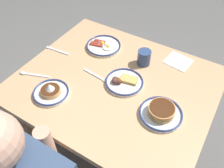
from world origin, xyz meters
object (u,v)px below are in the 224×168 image
plate_far_companion (51,92)px  coffee_mug (144,57)px  fork_far (57,51)px  plate_far_side (161,112)px  tea_spoon (30,74)px  fork_near (96,75)px  paper_napkin (178,61)px  plate_center_pancakes (103,46)px  plate_near_main (124,82)px

plate_far_companion → coffee_mug: coffee_mug is taller
fork_far → plate_far_companion: bearing=125.6°
plate_far_side → fork_far: size_ratio=1.19×
tea_spoon → fork_near: bearing=-150.1°
paper_napkin → fork_near: (0.38, 0.38, 0.00)m
fork_far → coffee_mug: bearing=-161.1°
paper_napkin → fork_far: size_ratio=0.80×
tea_spoon → plate_far_companion: bearing=166.3°
plate_center_pancakes → tea_spoon: bearing=63.0°
plate_center_pancakes → coffee_mug: 0.31m
plate_near_main → fork_near: (0.17, 0.03, -0.01)m
plate_center_pancakes → plate_far_side: (-0.55, 0.32, 0.01)m
plate_far_side → tea_spoon: plate_far_side is taller
plate_near_main → paper_napkin: 0.40m
fork_near → tea_spoon: 0.39m
plate_center_pancakes → paper_napkin: bearing=-165.9°
tea_spoon → plate_near_main: bearing=-156.2°
coffee_mug → tea_spoon: (0.53, 0.45, -0.05)m
plate_far_side → plate_center_pancakes: bearing=-30.3°
plate_far_side → paper_napkin: 0.45m
fork_far → tea_spoon: (-0.01, 0.26, 0.00)m
plate_center_pancakes → plate_far_side: size_ratio=1.04×
fork_near → coffee_mug: bearing=-127.8°
plate_center_pancakes → paper_napkin: 0.50m
plate_near_main → plate_center_pancakes: (0.28, -0.23, -0.00)m
plate_far_side → paper_napkin: size_ratio=1.49×
plate_near_main → fork_far: plate_near_main is taller
plate_far_companion → paper_napkin: plate_far_companion is taller
plate_center_pancakes → tea_spoon: (0.23, 0.45, -0.01)m
plate_near_main → fork_near: plate_near_main is taller
fork_near → tea_spoon: bearing=29.9°
plate_far_companion → plate_far_side: (-0.57, -0.18, 0.01)m
plate_far_companion → paper_napkin: 0.80m
paper_napkin → plate_far_side: bearing=98.9°
plate_far_companion → plate_far_side: 0.60m
coffee_mug → paper_napkin: size_ratio=0.76×
plate_far_companion → fork_near: bearing=-117.3°
plate_center_pancakes → plate_far_companion: (0.02, 0.50, 0.01)m
plate_far_companion → plate_near_main: bearing=-137.4°
plate_far_side → fork_near: 0.45m
paper_napkin → tea_spoon: bearing=38.8°
plate_far_companion → fork_near: 0.28m
plate_far_side → tea_spoon: (0.78, 0.13, -0.02)m
fork_near → plate_far_companion: bearing=62.7°
paper_napkin → tea_spoon: (0.72, 0.57, 0.00)m
plate_near_main → plate_far_side: 0.29m
coffee_mug → plate_near_main: bearing=85.0°
tea_spoon → plate_center_pancakes: bearing=-117.0°
plate_center_pancakes → coffee_mug: bearing=178.7°
plate_far_side → fork_far: plate_far_side is taller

